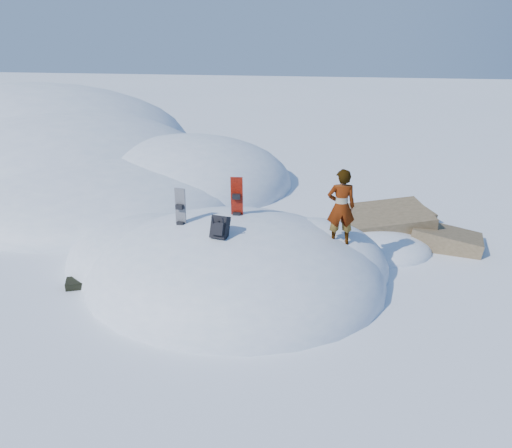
% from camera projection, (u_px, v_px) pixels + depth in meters
% --- Properties ---
extents(ground, '(120.00, 120.00, 0.00)m').
position_uv_depth(ground, '(235.00, 279.00, 11.72)').
color(ground, white).
rests_on(ground, ground).
extents(snow_mound, '(8.00, 6.00, 3.00)m').
position_uv_depth(snow_mound, '(230.00, 274.00, 11.97)').
color(snow_mound, white).
rests_on(snow_mound, ground).
extents(snow_ridge, '(21.50, 18.50, 6.40)m').
position_uv_depth(snow_ridge, '(56.00, 162.00, 22.49)').
color(snow_ridge, white).
rests_on(snow_ridge, ground).
extents(rock_outcrop, '(4.68, 4.41, 1.68)m').
position_uv_depth(rock_outcrop, '(388.00, 241.00, 13.87)').
color(rock_outcrop, '#7A6245').
rests_on(rock_outcrop, ground).
extents(snowboard_red, '(0.28, 0.17, 1.49)m').
position_uv_depth(snowboard_red, '(237.00, 207.00, 11.49)').
color(snowboard_red, red).
rests_on(snowboard_red, snow_mound).
extents(snowboard_dark, '(0.26, 0.17, 1.36)m').
position_uv_depth(snowboard_dark, '(181.00, 217.00, 11.15)').
color(snowboard_dark, black).
rests_on(snowboard_dark, snow_mound).
extents(backpack, '(0.41, 0.49, 0.57)m').
position_uv_depth(backpack, '(220.00, 227.00, 10.36)').
color(backpack, black).
rests_on(backpack, snow_mound).
extents(gear_pile, '(0.82, 0.64, 0.21)m').
position_uv_depth(gear_pile, '(82.00, 282.00, 11.37)').
color(gear_pile, black).
rests_on(gear_pile, ground).
extents(person, '(0.68, 0.51, 1.70)m').
position_uv_depth(person, '(341.00, 207.00, 10.85)').
color(person, slate).
rests_on(person, snow_mound).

